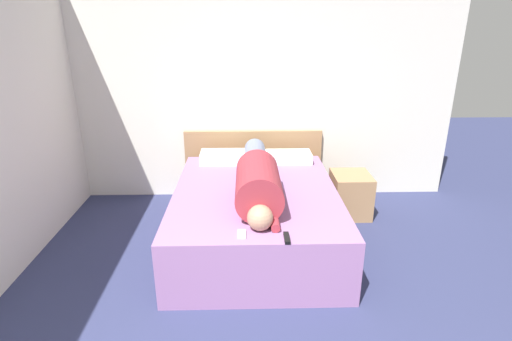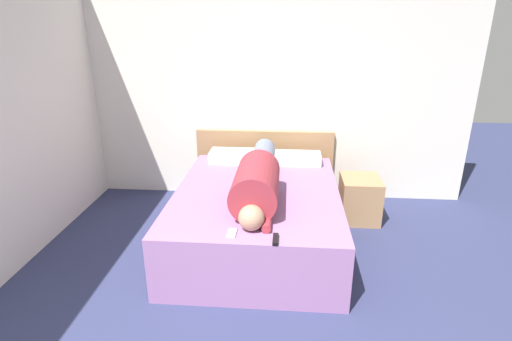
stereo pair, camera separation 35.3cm
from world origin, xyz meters
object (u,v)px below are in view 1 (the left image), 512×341
(bed, at_px, (256,216))
(cell_phone, at_px, (242,234))
(nightstand, at_px, (350,194))
(tv_remote, at_px, (287,238))
(person_lying, at_px, (258,178))
(pillow_near_headboard, at_px, (226,157))
(pillow_second, at_px, (287,157))

(bed, bearing_deg, cell_phone, -98.37)
(nightstand, height_order, tv_remote, tv_remote)
(cell_phone, bearing_deg, person_lying, 79.14)
(nightstand, relative_size, tv_remote, 3.17)
(pillow_near_headboard, relative_size, pillow_second, 1.05)
(bed, distance_m, person_lying, 0.46)
(tv_remote, height_order, cell_phone, tv_remote)
(cell_phone, bearing_deg, bed, 81.63)
(nightstand, bearing_deg, pillow_second, 162.78)
(tv_remote, relative_size, cell_phone, 1.15)
(nightstand, relative_size, pillow_near_headboard, 0.82)
(bed, xyz_separation_m, cell_phone, (-0.12, -0.85, 0.28))
(nightstand, height_order, cell_phone, cell_phone)
(nightstand, bearing_deg, tv_remote, -119.96)
(bed, relative_size, person_lying, 1.10)
(tv_remote, bearing_deg, pillow_second, 84.43)
(bed, bearing_deg, pillow_second, 65.14)
(tv_remote, bearing_deg, cell_phone, 166.80)
(pillow_second, distance_m, cell_phone, 1.72)
(bed, height_order, pillow_near_headboard, pillow_near_headboard)
(person_lying, height_order, pillow_second, person_lying)
(pillow_second, xyz_separation_m, tv_remote, (-0.17, -1.73, -0.04))
(tv_remote, bearing_deg, nightstand, 60.04)
(bed, distance_m, pillow_second, 0.95)
(bed, xyz_separation_m, person_lying, (0.02, -0.12, 0.44))
(nightstand, height_order, pillow_near_headboard, pillow_near_headboard)
(nightstand, xyz_separation_m, pillow_near_headboard, (-1.38, 0.22, 0.38))
(pillow_near_headboard, xyz_separation_m, tv_remote, (0.51, -1.73, -0.05))
(person_lying, distance_m, pillow_second, 0.99)
(cell_phone, bearing_deg, tv_remote, -13.20)
(bed, distance_m, nightstand, 1.22)
(pillow_second, relative_size, cell_phone, 4.22)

